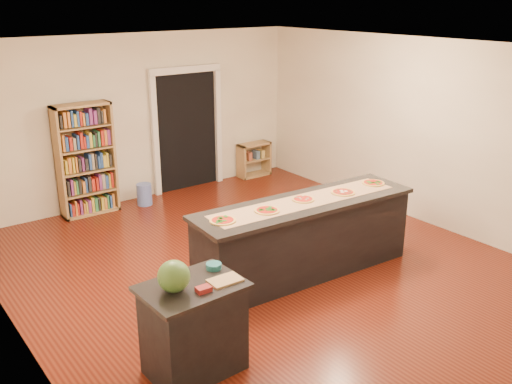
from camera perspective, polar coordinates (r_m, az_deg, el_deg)
room at (r=6.98m, az=0.99°, el=2.67°), size 6.00×7.00×2.80m
doorway at (r=10.31m, az=-6.94°, el=6.83°), size 1.40×0.09×2.21m
kitchen_island at (r=7.21m, az=4.87°, el=-4.56°), size 2.96×0.80×0.98m
side_counter at (r=5.46m, az=-6.26°, el=-13.40°), size 0.92×0.67×0.91m
bookshelf at (r=9.44m, az=-16.64°, el=3.09°), size 0.90×0.32×1.80m
low_shelf at (r=11.14m, az=-0.20°, el=3.27°), size 0.66×0.28×0.66m
waste_bin at (r=9.81m, az=-11.11°, el=-0.23°), size 0.25×0.25×0.37m
kraft_paper at (r=7.03m, az=4.92°, el=-0.90°), size 2.59×0.61×0.00m
watermelon at (r=5.09m, az=-8.23°, el=-8.35°), size 0.29×0.29×0.29m
cutting_board at (r=5.27m, az=-3.12°, el=-8.81°), size 0.30×0.21×0.02m
package_red at (r=5.11m, az=-5.27°, el=-9.65°), size 0.13×0.10×0.05m
package_teal at (r=5.49m, az=-4.24°, el=-7.40°), size 0.15×0.15×0.06m
pizza_a at (r=6.40m, az=-3.36°, el=-2.85°), size 0.30×0.30×0.02m
pizza_b at (r=6.68m, az=1.10°, el=-1.85°), size 0.29×0.29×0.02m
pizza_c at (r=7.06m, az=4.73°, el=-0.73°), size 0.28×0.28×0.02m
pizza_d at (r=7.37m, az=8.69°, el=-0.01°), size 0.32×0.32×0.02m
pizza_e at (r=7.80m, az=11.64°, el=0.90°), size 0.29×0.29×0.02m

